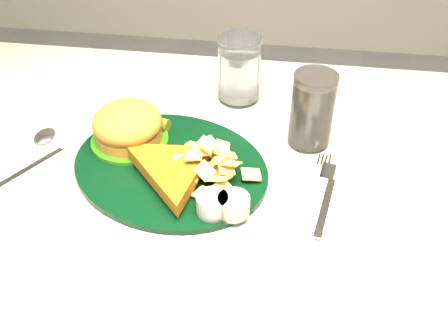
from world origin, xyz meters
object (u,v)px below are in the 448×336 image
Objects in this scene: dinner_plate at (169,152)px; cola_glass at (312,110)px; water_glass at (239,69)px; fork_napkin at (325,203)px; table at (212,313)px.

dinner_plate is 0.24m from cola_glass.
water_glass is 0.18m from cola_glass.
fork_napkin is at bearing -59.75° from water_glass.
table is at bearing -94.65° from water_glass.
water_glass reaches higher than table.
table is 0.42m from fork_napkin.
cola_glass is at bearing -42.41° from water_glass.
dinner_plate is at bearing -154.17° from cola_glass.
cola_glass reaches higher than water_glass.
table is at bearing -143.28° from cola_glass.
cola_glass is (0.22, 0.11, 0.03)m from dinner_plate.
cola_glass is (0.14, -0.12, 0.00)m from water_glass.
water_glass is 0.96× the size of cola_glass.
table is at bearing 14.37° from dinner_plate.
dinner_plate is 0.25m from water_glass.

